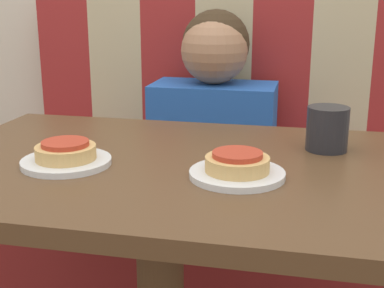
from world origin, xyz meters
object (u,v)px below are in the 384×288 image
pizza_left (66,151)px  drinking_cup (327,129)px  plate_right (237,174)px  pizza_right (237,162)px  person (214,111)px  plate_left (66,162)px

pizza_left → drinking_cup: size_ratio=1.25×
plate_right → pizza_left: bearing=180.0°
pizza_right → plate_right: bearing=0.0°
plate_right → person: bearing=103.7°
plate_left → drinking_cup: 0.54m
person → plate_left: (-0.17, -0.69, 0.04)m
person → drinking_cup: bearing=-55.2°
plate_left → pizza_right: 0.34m
plate_right → pizza_right: 0.02m
drinking_cup → plate_left: bearing=-156.5°
pizza_right → drinking_cup: 0.27m
plate_left → plate_right: (0.34, 0.00, 0.00)m
person → pizza_right: (0.17, -0.69, 0.06)m
plate_left → pizza_left: (0.00, 0.00, 0.02)m
pizza_left → person: bearing=76.3°
pizza_right → plate_left: bearing=180.0°
person → pizza_left: 0.71m
plate_left → pizza_right: size_ratio=1.49×
drinking_cup → pizza_left: bearing=-156.5°
plate_left → pizza_right: pizza_right is taller
plate_right → pizza_left: (-0.34, 0.00, 0.02)m
plate_left → drinking_cup: (0.50, 0.22, 0.04)m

